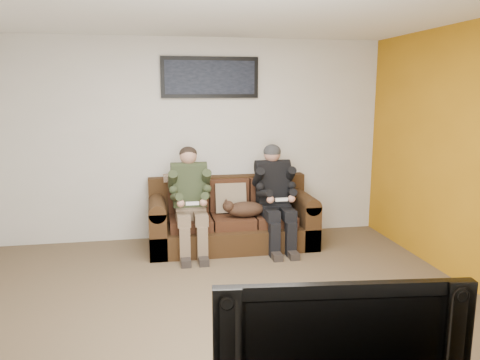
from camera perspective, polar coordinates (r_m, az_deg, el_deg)
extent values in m
plane|color=brown|center=(4.34, -2.28, -15.61)|extent=(5.00, 5.00, 0.00)
plane|color=silver|center=(3.94, -2.58, 20.59)|extent=(5.00, 5.00, 0.00)
plane|color=beige|center=(6.15, -5.42, 4.88)|extent=(5.00, 0.00, 5.00)
plane|color=beige|center=(1.80, 7.97, -9.68)|extent=(5.00, 0.00, 5.00)
cube|color=#35200F|center=(5.95, -0.98, -6.71)|extent=(2.05, 0.88, 0.28)
cube|color=#35200F|center=(6.17, -1.53, -2.04)|extent=(2.05, 0.19, 0.56)
cube|color=#35200F|center=(5.83, -9.99, -5.80)|extent=(0.20, 0.88, 0.56)
cube|color=#35200F|center=(6.12, 7.58, -4.93)|extent=(0.20, 0.88, 0.56)
cylinder|color=#35200F|center=(5.76, -10.08, -3.13)|extent=(0.20, 0.88, 0.20)
cylinder|color=#35200F|center=(6.06, 7.65, -2.38)|extent=(0.20, 0.88, 0.20)
cube|color=#3D2112|center=(5.79, -6.07, -5.16)|extent=(0.51, 0.56, 0.13)
cube|color=#3D2112|center=(5.98, -6.33, -1.98)|extent=(0.51, 0.13, 0.41)
cube|color=#3D2112|center=(5.85, -0.91, -4.93)|extent=(0.51, 0.56, 0.13)
cube|color=#3D2112|center=(6.04, -1.34, -1.79)|extent=(0.51, 0.13, 0.41)
cube|color=#3D2112|center=(5.95, 4.11, -4.67)|extent=(0.51, 0.56, 0.13)
cube|color=#3D2112|center=(6.14, 3.52, -1.59)|extent=(0.51, 0.13, 0.41)
cube|color=#826D55|center=(5.94, -1.17, -2.19)|extent=(0.39, 0.19, 0.39)
cube|color=tan|center=(6.04, -7.33, 0.29)|extent=(0.42, 0.20, 0.07)
cube|color=brown|center=(5.72, -6.08, -3.93)|extent=(0.36, 0.30, 0.14)
cube|color=#2D3520|center=(5.75, -6.22, -0.79)|extent=(0.40, 0.30, 0.53)
cylinder|color=#2D3520|center=(5.73, -6.27, 1.30)|extent=(0.44, 0.18, 0.18)
sphere|color=#A5755E|center=(5.73, -6.32, 2.91)|extent=(0.21, 0.21, 0.21)
cube|color=brown|center=(5.53, -6.94, -4.59)|extent=(0.15, 0.42, 0.13)
cube|color=brown|center=(5.54, -4.87, -4.51)|extent=(0.15, 0.42, 0.13)
cube|color=brown|center=(5.41, -6.74, -7.85)|extent=(0.12, 0.13, 0.41)
cube|color=brown|center=(5.43, -4.62, -7.76)|extent=(0.12, 0.13, 0.41)
cube|color=black|center=(5.39, -6.64, -9.78)|extent=(0.11, 0.26, 0.08)
cube|color=black|center=(5.41, -4.50, -9.68)|extent=(0.11, 0.26, 0.08)
cylinder|color=#2D3520|center=(5.65, -8.20, -0.01)|extent=(0.11, 0.30, 0.28)
cylinder|color=#2D3520|center=(5.68, -4.17, 0.13)|extent=(0.11, 0.30, 0.28)
cylinder|color=#2D3520|center=(5.47, -7.74, -2.07)|extent=(0.14, 0.32, 0.15)
cylinder|color=#2D3520|center=(5.50, -4.20, -1.94)|extent=(0.14, 0.32, 0.15)
sphere|color=#A5755E|center=(5.37, -7.24, -2.86)|extent=(0.09, 0.09, 0.09)
sphere|color=#A5755E|center=(5.39, -4.47, -2.75)|extent=(0.09, 0.09, 0.09)
cube|color=white|center=(5.36, -5.83, -2.85)|extent=(0.15, 0.04, 0.03)
ellipsoid|color=black|center=(5.74, -6.34, 3.23)|extent=(0.22, 0.22, 0.17)
cube|color=black|center=(5.89, 4.19, -3.47)|extent=(0.36, 0.30, 0.14)
cube|color=black|center=(5.92, 3.99, -0.42)|extent=(0.40, 0.30, 0.53)
cylinder|color=black|center=(5.90, 3.96, 1.61)|extent=(0.44, 0.18, 0.18)
sphere|color=#AB745F|center=(5.90, 3.94, 3.18)|extent=(0.21, 0.21, 0.21)
cube|color=black|center=(5.69, 3.73, -4.10)|extent=(0.15, 0.42, 0.13)
cube|color=black|center=(5.74, 5.67, -4.00)|extent=(0.15, 0.42, 0.13)
cube|color=black|center=(5.57, 4.20, -7.25)|extent=(0.12, 0.13, 0.41)
cube|color=black|center=(5.63, 6.19, -7.11)|extent=(0.12, 0.13, 0.41)
cube|color=black|center=(5.55, 4.39, -9.12)|extent=(0.11, 0.26, 0.08)
cube|color=black|center=(5.61, 6.39, -8.96)|extent=(0.11, 0.26, 0.08)
cylinder|color=black|center=(5.79, 2.26, 0.34)|extent=(0.11, 0.30, 0.28)
cylinder|color=black|center=(5.89, 6.05, 0.47)|extent=(0.11, 0.30, 0.28)
cylinder|color=black|center=(5.62, 3.04, -1.65)|extent=(0.14, 0.32, 0.15)
cylinder|color=black|center=(5.71, 6.36, -1.51)|extent=(0.14, 0.32, 0.15)
sphere|color=#AB745F|center=(5.53, 3.73, -2.40)|extent=(0.09, 0.09, 0.09)
sphere|color=#AB745F|center=(5.59, 6.31, -2.28)|extent=(0.09, 0.09, 0.09)
cube|color=white|center=(5.54, 5.09, -2.39)|extent=(0.15, 0.04, 0.03)
ellipsoid|color=black|center=(5.90, 3.94, 3.47)|extent=(0.22, 0.22, 0.19)
ellipsoid|color=#472C1C|center=(5.73, 0.68, -3.59)|extent=(0.47, 0.26, 0.19)
sphere|color=#472C1C|center=(5.65, -1.45, -3.22)|extent=(0.14, 0.14, 0.14)
cone|color=#472C1C|center=(5.60, -1.60, -2.62)|extent=(0.04, 0.04, 0.04)
cone|color=#472C1C|center=(5.67, -1.71, -2.46)|extent=(0.04, 0.04, 0.04)
cylinder|color=#472C1C|center=(5.84, 2.90, -3.69)|extent=(0.26, 0.13, 0.08)
cube|color=black|center=(6.11, -3.68, 12.37)|extent=(1.25, 0.04, 0.52)
cube|color=black|center=(6.09, -3.65, 12.38)|extent=(1.15, 0.01, 0.42)
imported|color=black|center=(2.36, 11.58, -18.59)|extent=(1.17, 0.28, 0.67)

